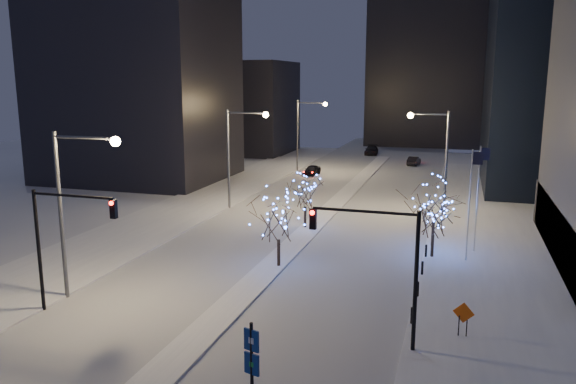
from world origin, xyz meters
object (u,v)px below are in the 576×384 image
at_px(street_lamp_w_near, 74,193).
at_px(holiday_tree_median_near, 279,218).
at_px(car_near, 312,170).
at_px(holiday_tree_plaza_near, 434,217).
at_px(street_lamp_w_far, 305,126).
at_px(car_mid, 414,161).
at_px(street_lamp_w_mid, 238,145).
at_px(construction_sign, 463,316).
at_px(traffic_signal_west, 61,231).
at_px(car_far, 371,150).
at_px(wayfinding_sign, 252,359).
at_px(traffic_signal_east, 383,255).
at_px(street_lamp_east, 437,149).
at_px(holiday_tree_median_far, 305,191).
at_px(holiday_tree_plaza_far, 434,202).

bearing_deg(street_lamp_w_near, holiday_tree_median_near, 43.48).
xyz_separation_m(car_near, holiday_tree_plaza_near, (17.73, -32.96, 2.43)).
distance_m(street_lamp_w_far, holiday_tree_plaza_near, 40.94).
bearing_deg(car_mid, street_lamp_w_mid, 75.39).
height_order(holiday_tree_plaza_near, construction_sign, holiday_tree_plaza_near).
xyz_separation_m(street_lamp_w_mid, traffic_signal_west, (0.50, -27.00, -1.74)).
relative_size(street_lamp_w_far, car_far, 1.90).
xyz_separation_m(car_mid, car_far, (-8.12, 10.44, 0.10)).
xyz_separation_m(car_near, wayfinding_sign, (12.02, -55.16, 1.67)).
bearing_deg(wayfinding_sign, traffic_signal_east, 77.39).
bearing_deg(street_lamp_east, street_lamp_w_far, 130.85).
height_order(car_mid, holiday_tree_median_far, holiday_tree_median_far).
bearing_deg(street_lamp_east, holiday_tree_plaza_near, -87.76).
bearing_deg(street_lamp_w_far, street_lamp_east, -49.15).
height_order(car_mid, car_far, car_far).
height_order(holiday_tree_plaza_far, wayfinding_sign, holiday_tree_plaza_far).
xyz_separation_m(street_lamp_w_near, holiday_tree_plaza_near, (19.56, 14.19, -3.39)).
height_order(street_lamp_w_far, traffic_signal_east, street_lamp_w_far).
height_order(street_lamp_w_mid, construction_sign, street_lamp_w_mid).
bearing_deg(holiday_tree_plaza_near, holiday_tree_median_far, 154.23).
bearing_deg(wayfinding_sign, holiday_tree_plaza_near, 92.90).
distance_m(street_lamp_w_mid, holiday_tree_median_far, 10.52).
bearing_deg(car_far, wayfinding_sign, -88.75).
relative_size(traffic_signal_east, holiday_tree_median_far, 1.44).
relative_size(holiday_tree_plaza_near, wayfinding_sign, 1.19).
distance_m(car_near, car_mid, 18.49).
relative_size(holiday_tree_plaza_near, construction_sign, 2.54).
bearing_deg(holiday_tree_median_far, construction_sign, -54.09).
xyz_separation_m(street_lamp_w_far, street_lamp_east, (19.02, -22.00, -0.05)).
height_order(holiday_tree_median_near, holiday_tree_plaza_near, holiday_tree_median_near).
bearing_deg(holiday_tree_median_near, holiday_tree_median_far, 95.38).
bearing_deg(street_lamp_w_far, holiday_tree_median_far, -74.51).
xyz_separation_m(car_mid, holiday_tree_median_near, (-5.07, -51.67, 2.89)).
bearing_deg(wayfinding_sign, holiday_tree_median_near, 121.92).
bearing_deg(holiday_tree_plaza_near, street_lamp_w_near, -144.04).
height_order(holiday_tree_median_near, holiday_tree_median_far, holiday_tree_median_near).
height_order(traffic_signal_east, holiday_tree_median_near, traffic_signal_east).
xyz_separation_m(traffic_signal_east, car_near, (-16.05, 48.16, -4.09)).
distance_m(car_far, construction_sign, 71.49).
xyz_separation_m(traffic_signal_west, holiday_tree_median_near, (8.94, 10.95, -1.21)).
xyz_separation_m(traffic_signal_east, holiday_tree_plaza_near, (1.68, 15.20, -1.65)).
bearing_deg(traffic_signal_west, street_lamp_w_mid, 91.06).
height_order(street_lamp_w_mid, car_mid, street_lamp_w_mid).
height_order(car_near, car_far, car_far).
height_order(street_lamp_w_near, street_lamp_east, same).
distance_m(street_lamp_w_near, wayfinding_sign, 16.52).
distance_m(street_lamp_w_mid, traffic_signal_west, 27.06).
bearing_deg(street_lamp_w_mid, car_near, 85.28).
bearing_deg(street_lamp_w_far, traffic_signal_west, -89.45).
distance_m(car_far, holiday_tree_plaza_far, 55.61).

